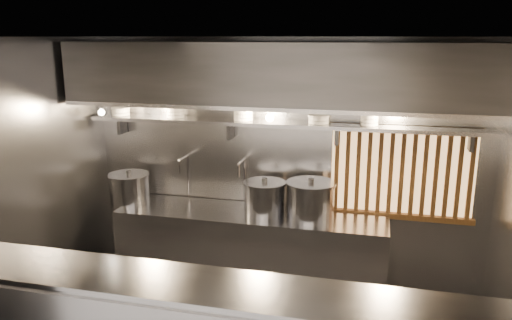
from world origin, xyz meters
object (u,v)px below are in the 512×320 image
at_px(heat_lamp, 100,107).
at_px(stock_pot_left, 130,188).
at_px(pendant_bulb, 270,118).
at_px(stock_pot_mid, 264,197).
at_px(stock_pot_right, 311,200).

distance_m(heat_lamp, stock_pot_left, 1.03).
bearing_deg(pendant_bulb, heat_lamp, -169.00).
distance_m(stock_pot_left, stock_pot_mid, 1.61).
bearing_deg(stock_pot_left, stock_pot_right, 0.67).
xyz_separation_m(stock_pot_left, stock_pot_right, (2.12, 0.02, 0.02)).
relative_size(stock_pot_left, stock_pot_mid, 1.09).
height_order(heat_lamp, stock_pot_left, heat_lamp).
bearing_deg(stock_pot_right, heat_lamp, -172.81).
xyz_separation_m(pendant_bulb, stock_pot_left, (-1.65, -0.09, -0.88)).
bearing_deg(heat_lamp, stock_pot_left, 60.44).
bearing_deg(pendant_bulb, stock_pot_right, -7.83).
bearing_deg(stock_pot_right, stock_pot_left, -179.33).
relative_size(heat_lamp, stock_pot_right, 0.61).
distance_m(pendant_bulb, stock_pot_left, 1.87).
xyz_separation_m(pendant_bulb, stock_pot_mid, (-0.05, -0.04, -0.88)).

